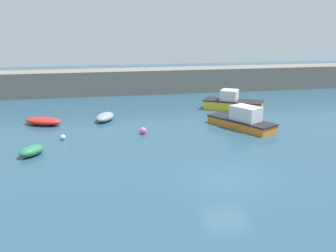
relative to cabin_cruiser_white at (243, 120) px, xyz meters
name	(u,v)px	position (x,y,z in m)	size (l,w,h in m)	color
ground_plane	(227,182)	(-4.87, -9.95, -0.76)	(120.00, 120.00, 0.20)	#284C60
harbor_breakwater	(152,81)	(-4.87, 17.79, 0.78)	(67.32, 3.84, 2.88)	slate
cabin_cruiser_white	(243,120)	(0.00, 0.00, 0.00)	(4.62, 6.10, 1.86)	orange
open_tender_yellow	(105,117)	(-11.08, 4.51, -0.31)	(2.25, 2.95, 0.69)	gray
dinghy_near_pier	(31,151)	(-16.07, -3.70, -0.33)	(2.00, 2.15, 0.66)	#287A4C
motorboat_with_cabin	(232,103)	(1.52, 6.52, 0.01)	(6.02, 4.85, 1.98)	yellow
rowboat_white_midwater	(43,121)	(-16.28, 4.09, -0.33)	(3.56, 2.64, 0.66)	red
mooring_buoy_white	(63,137)	(-14.33, -0.55, -0.46)	(0.39, 0.39, 0.39)	white
mooring_buoy_pink	(143,131)	(-8.29, -0.19, -0.39)	(0.53, 0.53, 0.53)	#EA668C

